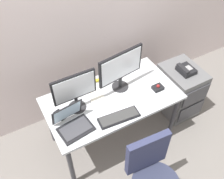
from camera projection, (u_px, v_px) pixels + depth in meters
ground_plane at (112, 137)px, 3.19m from camera, size 8.00×8.00×0.00m
back_wall at (78, 8)px, 2.62m from camera, size 6.00×0.10×2.80m
desk at (112, 103)px, 2.72m from camera, size 1.40×0.75×0.73m
file_cabinet at (179, 91)px, 3.27m from camera, size 0.42×0.53×0.68m
desk_phone at (186, 70)px, 2.99m from camera, size 0.17×0.20×0.09m
monitor_main at (121, 68)px, 2.57m from camera, size 0.52×0.18×0.47m
monitor_side at (75, 90)px, 2.38m from camera, size 0.43×0.18×0.43m
keyboard at (119, 117)px, 2.46m from camera, size 0.42×0.17×0.03m
laptop at (73, 123)px, 2.37m from camera, size 0.34×0.32×0.23m
trackball_mouse at (158, 88)px, 2.73m from camera, size 0.11×0.09×0.07m
coffee_mug at (74, 90)px, 2.66m from camera, size 0.09×0.08×0.11m
paper_notepad at (96, 96)px, 2.66m from camera, size 0.18×0.23×0.01m
cell_phone at (60, 115)px, 2.49m from camera, size 0.10×0.16×0.01m
banana at (93, 81)px, 2.80m from camera, size 0.20×0.09×0.04m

